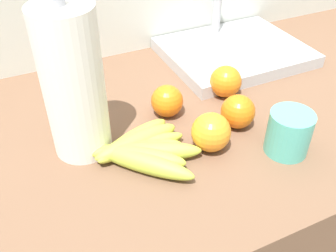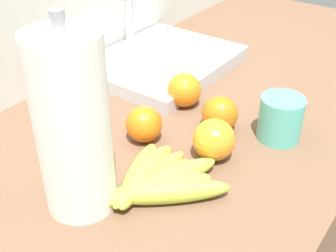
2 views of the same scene
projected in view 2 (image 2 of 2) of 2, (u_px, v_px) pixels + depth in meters
wall_back at (65, 144)px, 1.20m from camera, size 2.26×0.06×1.30m
banana_bunch at (155, 182)px, 0.73m from camera, size 0.21×0.20×0.04m
orange_center at (144, 124)px, 0.85m from camera, size 0.07×0.07×0.07m
orange_front at (220, 114)px, 0.88m from camera, size 0.07×0.07×0.07m
orange_far_right at (184, 90)px, 0.96m from camera, size 0.07×0.07×0.07m
orange_back_right at (214, 140)px, 0.80m from camera, size 0.08×0.08×0.08m
paper_towel_roll at (73, 127)px, 0.64m from camera, size 0.11×0.11×0.32m
sink_basin at (161, 61)px, 1.13m from camera, size 0.37×0.30×0.20m
mug at (281, 118)px, 0.85m from camera, size 0.08×0.08×0.09m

